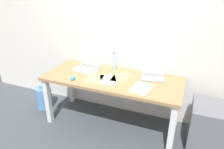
% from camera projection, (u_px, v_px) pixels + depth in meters
% --- Properties ---
extents(ground_plane, '(8.00, 8.00, 0.00)m').
position_uv_depth(ground_plane, '(112.00, 122.00, 3.14)').
color(ground_plane, '#42474C').
extents(back_wall, '(5.20, 0.08, 2.60)m').
position_uv_depth(back_wall, '(123.00, 30.00, 2.96)').
color(back_wall, silver).
rests_on(back_wall, ground).
extents(desk, '(1.86, 0.74, 0.74)m').
position_uv_depth(desk, '(112.00, 84.00, 2.87)').
color(desk, '#A37A4C').
rests_on(desk, ground).
extents(laptop_left, '(0.38, 0.30, 0.25)m').
position_uv_depth(laptop_left, '(87.00, 66.00, 3.07)').
color(laptop_left, silver).
rests_on(laptop_left, desk).
extents(laptop_right, '(0.34, 0.26, 0.23)m').
position_uv_depth(laptop_right, '(153.00, 74.00, 2.81)').
color(laptop_right, gray).
rests_on(laptop_right, desk).
extents(beer_bottle, '(0.06, 0.06, 0.27)m').
position_uv_depth(beer_bottle, '(114.00, 64.00, 3.03)').
color(beer_bottle, '#99B7C1').
rests_on(beer_bottle, desk).
extents(computer_mouse, '(0.08, 0.11, 0.03)m').
position_uv_depth(computer_mouse, '(73.00, 78.00, 2.79)').
color(computer_mouse, '#338CC6').
rests_on(computer_mouse, desk).
extents(paper_sheet_near_back, '(0.23, 0.31, 0.00)m').
position_uv_depth(paper_sheet_near_back, '(120.00, 77.00, 2.85)').
color(paper_sheet_near_back, '#F4E06B').
rests_on(paper_sheet_near_back, desk).
extents(paper_yellow_folder, '(0.24, 0.32, 0.00)m').
position_uv_depth(paper_yellow_folder, '(95.00, 78.00, 2.83)').
color(paper_yellow_folder, '#F4E06B').
rests_on(paper_yellow_folder, desk).
extents(paper_sheet_front_right, '(0.26, 0.33, 0.00)m').
position_uv_depth(paper_sheet_front_right, '(141.00, 88.00, 2.57)').
color(paper_sheet_front_right, white).
rests_on(paper_sheet_front_right, desk).
extents(paper_sheet_center, '(0.32, 0.36, 0.00)m').
position_uv_depth(paper_sheet_center, '(108.00, 79.00, 2.79)').
color(paper_sheet_center, white).
rests_on(paper_sheet_center, desk).
extents(water_cooler_jug, '(0.25, 0.25, 0.41)m').
position_uv_depth(water_cooler_jug, '(44.00, 97.00, 3.45)').
color(water_cooler_jug, '#598CC6').
rests_on(water_cooler_jug, ground).
extents(filing_cabinet, '(0.40, 0.48, 0.60)m').
position_uv_depth(filing_cabinet, '(206.00, 126.00, 2.59)').
color(filing_cabinet, slate).
rests_on(filing_cabinet, ground).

